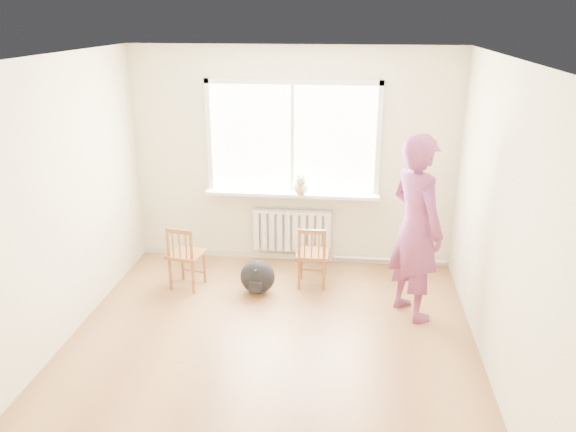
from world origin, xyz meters
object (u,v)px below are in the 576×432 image
(chair_left, at_px, (185,257))
(person, at_px, (416,228))
(backpack, at_px, (258,277))
(chair_right, at_px, (312,256))
(cat, at_px, (301,185))

(chair_left, distance_m, person, 2.63)
(person, distance_m, backpack, 1.89)
(chair_right, distance_m, backpack, 0.67)
(chair_right, bearing_deg, backpack, 20.53)
(cat, bearing_deg, chair_left, -153.43)
(chair_left, height_order, person, person)
(cat, relative_size, backpack, 1.14)
(chair_left, distance_m, chair_right, 1.47)
(chair_right, height_order, cat, cat)
(chair_left, bearing_deg, cat, -137.70)
(cat, bearing_deg, chair_right, -75.57)
(chair_right, height_order, backpack, chair_right)
(cat, height_order, backpack, cat)
(chair_left, xyz_separation_m, backpack, (0.85, -0.02, -0.19))
(chair_left, xyz_separation_m, chair_right, (1.46, 0.21, -0.01))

